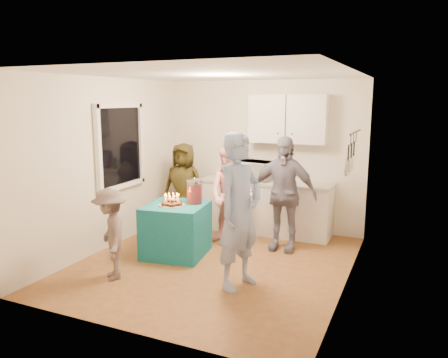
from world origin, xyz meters
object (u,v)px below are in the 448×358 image
at_px(woman_back_center, 231,196).
at_px(woman_back_left, 184,186).
at_px(child_near_left, 111,234).
at_px(woman_back_right, 283,194).
at_px(man_birthday, 240,211).
at_px(counter, 266,208).
at_px(party_table, 176,230).
at_px(microwave, 256,170).
at_px(punch_jar, 194,192).

bearing_deg(woman_back_center, woman_back_left, 156.83).
bearing_deg(child_near_left, woman_back_right, 94.27).
bearing_deg(man_birthday, counter, 27.70).
height_order(party_table, woman_back_left, woman_back_left).
height_order(microwave, woman_back_right, woman_back_right).
bearing_deg(punch_jar, woman_back_center, 58.69).
distance_m(party_table, woman_back_center, 1.02).
height_order(woman_back_left, woman_back_center, woman_back_center).
relative_size(man_birthday, woman_back_right, 1.09).
bearing_deg(microwave, counter, 10.02).
bearing_deg(woman_back_center, party_table, -127.45).
xyz_separation_m(microwave, woman_back_center, (-0.10, -0.84, -0.29)).
bearing_deg(microwave, woman_back_center, -86.46).
distance_m(party_table, woman_back_right, 1.69).
bearing_deg(man_birthday, woman_back_center, 44.20).
distance_m(party_table, woman_back_left, 1.38).
distance_m(woman_back_right, child_near_left, 2.60).
height_order(party_table, punch_jar, punch_jar).
height_order(microwave, party_table, microwave).
bearing_deg(woman_back_left, counter, 9.52).
bearing_deg(woman_back_center, man_birthday, -64.06).
height_order(man_birthday, woman_back_center, man_birthday).
height_order(woman_back_right, child_near_left, woman_back_right).
bearing_deg(woman_back_right, counter, 124.85).
height_order(counter, child_near_left, child_near_left).
height_order(woman_back_left, child_near_left, woman_back_left).
xyz_separation_m(woman_back_left, woman_back_center, (1.10, -0.45, 0.02)).
bearing_deg(man_birthday, child_near_left, 123.13).
relative_size(punch_jar, woman_back_center, 0.22).
relative_size(counter, woman_back_right, 1.26).
relative_size(microwave, punch_jar, 1.72).
relative_size(punch_jar, child_near_left, 0.29).
bearing_deg(punch_jar, party_table, -139.56).
xyz_separation_m(woman_back_center, child_near_left, (-0.88, -1.85, -0.19)).
bearing_deg(party_table, microwave, 67.60).
xyz_separation_m(microwave, woman_back_left, (-1.20, -0.39, -0.31)).
height_order(counter, man_birthday, man_birthday).
bearing_deg(microwave, punch_jar, -97.38).
xyz_separation_m(woman_back_right, child_near_left, (-1.68, -1.96, -0.28)).
relative_size(punch_jar, man_birthday, 0.18).
distance_m(party_table, punch_jar, 0.62).
relative_size(counter, woman_back_left, 1.44).
bearing_deg(party_table, counter, 61.56).
xyz_separation_m(counter, microwave, (-0.21, 0.00, 0.64)).
relative_size(counter, child_near_left, 1.86).
distance_m(man_birthday, woman_back_center, 1.58).
bearing_deg(woman_back_right, man_birthday, -93.34).
bearing_deg(microwave, child_near_left, -99.97).
xyz_separation_m(man_birthday, woman_back_right, (0.10, 1.52, -0.08)).
bearing_deg(child_near_left, counter, 111.11).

